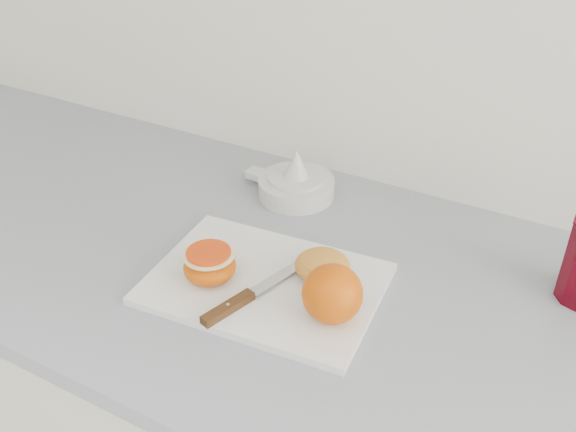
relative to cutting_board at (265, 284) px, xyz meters
The scene contains 6 objects.
cutting_board is the anchor object (origin of this frame).
whole_orange 0.13m from the cutting_board, 11.75° to the right, with size 0.08×0.08×0.08m.
half_orange 0.08m from the cutting_board, 155.02° to the right, with size 0.07×0.07×0.05m.
squeezed_shell 0.09m from the cutting_board, 37.65° to the left, with size 0.08×0.08×0.03m.
paring_knife 0.06m from the cutting_board, 94.30° to the right, with size 0.07×0.19×0.01m.
citrus_juicer 0.26m from the cutting_board, 108.55° to the left, with size 0.17×0.13×0.09m.
Camera 1 is at (0.17, 1.03, 1.47)m, focal length 40.00 mm.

